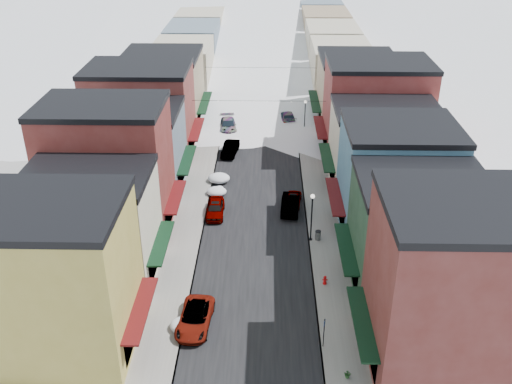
{
  "coord_description": "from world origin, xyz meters",
  "views": [
    {
      "loc": [
        1.08,
        -27.0,
        28.85
      ],
      "look_at": [
        0.0,
        23.52,
        2.23
      ],
      "focal_mm": 40.0,
      "sensor_mm": 36.0,
      "label": 1
    }
  ],
  "objects_px": {
    "car_dark_hatch": "(230,149)",
    "streetlamp_near": "(312,211)",
    "car_silver_sedan": "(215,208)",
    "fire_hydrant": "(325,280)",
    "trash_can": "(318,235)",
    "car_white_suv": "(195,318)",
    "car_green_sedan": "(290,203)"
  },
  "relations": [
    {
      "from": "car_green_sedan",
      "to": "fire_hydrant",
      "type": "height_order",
      "value": "car_green_sedan"
    },
    {
      "from": "fire_hydrant",
      "to": "streetlamp_near",
      "type": "xyz_separation_m",
      "value": [
        -0.75,
        6.75,
        2.67
      ]
    },
    {
      "from": "car_white_suv",
      "to": "streetlamp_near",
      "type": "relative_size",
      "value": 1.06
    },
    {
      "from": "car_dark_hatch",
      "to": "fire_hydrant",
      "type": "bearing_deg",
      "value": -62.52
    },
    {
      "from": "car_green_sedan",
      "to": "trash_can",
      "type": "distance_m",
      "value": 6.22
    },
    {
      "from": "fire_hydrant",
      "to": "trash_can",
      "type": "xyz_separation_m",
      "value": [
        -0.07,
        6.79,
        0.12
      ]
    },
    {
      "from": "car_dark_hatch",
      "to": "trash_can",
      "type": "bearing_deg",
      "value": -56.69
    },
    {
      "from": "car_silver_sedan",
      "to": "streetlamp_near",
      "type": "bearing_deg",
      "value": -27.53
    },
    {
      "from": "car_white_suv",
      "to": "streetlamp_near",
      "type": "bearing_deg",
      "value": 56.12
    },
    {
      "from": "car_silver_sedan",
      "to": "fire_hydrant",
      "type": "relative_size",
      "value": 5.6
    },
    {
      "from": "car_dark_hatch",
      "to": "trash_can",
      "type": "xyz_separation_m",
      "value": [
        9.39,
        -19.72,
        -0.14
      ]
    },
    {
      "from": "car_dark_hatch",
      "to": "fire_hydrant",
      "type": "xyz_separation_m",
      "value": [
        9.45,
        -26.51,
        -0.25
      ]
    },
    {
      "from": "car_white_suv",
      "to": "car_green_sedan",
      "type": "relative_size",
      "value": 1.01
    },
    {
      "from": "car_silver_sedan",
      "to": "trash_can",
      "type": "bearing_deg",
      "value": -25.74
    },
    {
      "from": "car_white_suv",
      "to": "car_silver_sedan",
      "type": "relative_size",
      "value": 1.18
    },
    {
      "from": "car_white_suv",
      "to": "car_green_sedan",
      "type": "height_order",
      "value": "car_green_sedan"
    },
    {
      "from": "trash_can",
      "to": "car_silver_sedan",
      "type": "bearing_deg",
      "value": 154.99
    },
    {
      "from": "trash_can",
      "to": "car_white_suv",
      "type": "bearing_deg",
      "value": -130.07
    },
    {
      "from": "car_silver_sedan",
      "to": "streetlamp_near",
      "type": "relative_size",
      "value": 0.91
    },
    {
      "from": "trash_can",
      "to": "car_dark_hatch",
      "type": "bearing_deg",
      "value": 115.46
    },
    {
      "from": "fire_hydrant",
      "to": "trash_can",
      "type": "bearing_deg",
      "value": 90.56
    },
    {
      "from": "car_white_suv",
      "to": "fire_hydrant",
      "type": "relative_size",
      "value": 6.58
    },
    {
      "from": "car_white_suv",
      "to": "fire_hydrant",
      "type": "xyz_separation_m",
      "value": [
        10.13,
        5.18,
        -0.2
      ]
    },
    {
      "from": "car_silver_sedan",
      "to": "streetlamp_near",
      "type": "distance_m",
      "value": 10.67
    },
    {
      "from": "car_dark_hatch",
      "to": "streetlamp_near",
      "type": "height_order",
      "value": "streetlamp_near"
    },
    {
      "from": "car_silver_sedan",
      "to": "car_dark_hatch",
      "type": "distance_m",
      "value": 15.08
    },
    {
      "from": "car_white_suv",
      "to": "car_silver_sedan",
      "type": "bearing_deg",
      "value": 93.93
    },
    {
      "from": "car_silver_sedan",
      "to": "car_green_sedan",
      "type": "xyz_separation_m",
      "value": [
        7.57,
        1.09,
        0.09
      ]
    },
    {
      "from": "car_dark_hatch",
      "to": "fire_hydrant",
      "type": "distance_m",
      "value": 28.14
    },
    {
      "from": "car_dark_hatch",
      "to": "streetlamp_near",
      "type": "xyz_separation_m",
      "value": [
        8.7,
        -19.75,
        2.42
      ]
    },
    {
      "from": "car_white_suv",
      "to": "car_dark_hatch",
      "type": "distance_m",
      "value": 31.69
    },
    {
      "from": "car_white_suv",
      "to": "car_silver_sedan",
      "type": "distance_m",
      "value": 16.62
    }
  ]
}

